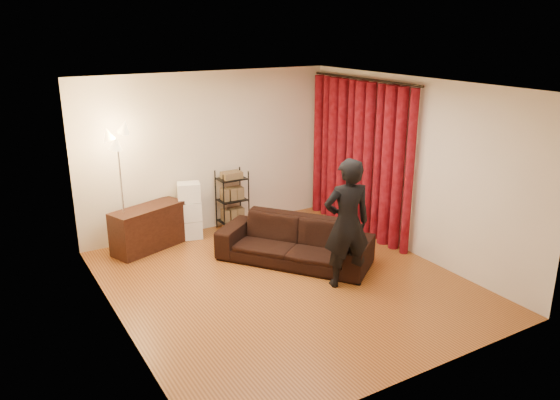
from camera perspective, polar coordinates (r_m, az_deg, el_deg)
floor at (r=7.68m, az=0.50°, el=-8.55°), size 5.00×5.00×0.00m
ceiling at (r=6.91m, az=0.57°, el=11.92°), size 5.00×5.00×0.00m
wall_back at (r=9.34m, az=-7.45°, el=4.95°), size 5.00×0.00×5.00m
wall_front at (r=5.33m, az=14.64°, el=-5.60°), size 5.00×0.00×5.00m
wall_left at (r=6.37m, az=-17.08°, el=-1.89°), size 0.00×5.00×5.00m
wall_right at (r=8.52m, az=13.62°, el=3.34°), size 0.00×5.00×5.00m
curtain_rod at (r=9.07m, az=8.72°, el=12.40°), size 0.04×2.65×0.04m
curtain at (r=9.27m, az=8.25°, el=4.35°), size 0.22×2.65×2.55m
sofa at (r=8.17m, az=1.52°, el=-4.32°), size 2.07×2.33×0.66m
person at (r=7.31m, az=7.00°, el=-2.46°), size 0.74×0.59×1.79m
media_cabinet at (r=8.88m, az=-13.57°, el=-2.86°), size 1.27×0.83×0.70m
storage_boxes at (r=9.14m, az=-9.42°, el=-1.10°), size 0.45×0.40×0.96m
wire_shelf at (r=9.48m, az=-5.01°, el=0.02°), size 0.48×0.34×1.04m
floor_lamp at (r=8.46m, az=-16.18°, el=0.57°), size 0.44×0.44×2.00m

